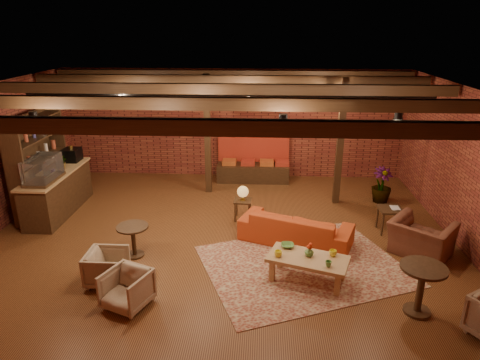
# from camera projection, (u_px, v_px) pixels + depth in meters

# --- Properties ---
(floor) EXTENTS (10.00, 10.00, 0.00)m
(floor) POSITION_uv_depth(u_px,v_px,m) (222.00, 235.00, 9.45)
(floor) COLOR #381C0E
(floor) RESTS_ON ground
(ceiling) EXTENTS (10.00, 8.00, 0.02)m
(ceiling) POSITION_uv_depth(u_px,v_px,m) (219.00, 89.00, 8.35)
(ceiling) COLOR black
(ceiling) RESTS_ON wall_back
(wall_back) EXTENTS (10.00, 0.02, 3.20)m
(wall_back) POSITION_uv_depth(u_px,v_px,m) (234.00, 124.00, 12.65)
(wall_back) COLOR maroon
(wall_back) RESTS_ON ground
(wall_front) EXTENTS (10.00, 0.02, 3.20)m
(wall_front) POSITION_uv_depth(u_px,v_px,m) (188.00, 270.00, 5.15)
(wall_front) COLOR maroon
(wall_front) RESTS_ON ground
(wall_right) EXTENTS (0.02, 8.00, 3.20)m
(wall_right) POSITION_uv_depth(u_px,v_px,m) (466.00, 170.00, 8.65)
(wall_right) COLOR maroon
(wall_right) RESTS_ON ground
(ceiling_beams) EXTENTS (9.80, 6.40, 0.22)m
(ceiling_beams) POSITION_uv_depth(u_px,v_px,m) (219.00, 95.00, 8.39)
(ceiling_beams) COLOR black
(ceiling_beams) RESTS_ON ceiling
(ceiling_pipe) EXTENTS (9.60, 0.12, 0.12)m
(ceiling_pipe) POSITION_uv_depth(u_px,v_px,m) (226.00, 94.00, 9.97)
(ceiling_pipe) COLOR black
(ceiling_pipe) RESTS_ON ceiling
(post_left) EXTENTS (0.16, 0.16, 3.20)m
(post_left) POSITION_uv_depth(u_px,v_px,m) (208.00, 135.00, 11.37)
(post_left) COLOR black
(post_left) RESTS_ON ground
(post_right) EXTENTS (0.16, 0.16, 3.20)m
(post_right) POSITION_uv_depth(u_px,v_px,m) (340.00, 143.00, 10.63)
(post_right) COLOR black
(post_right) RESTS_ON ground
(service_counter) EXTENTS (0.80, 2.50, 1.60)m
(service_counter) POSITION_uv_depth(u_px,v_px,m) (56.00, 182.00, 10.33)
(service_counter) COLOR black
(service_counter) RESTS_ON ground
(plant_counter) EXTENTS (0.35, 0.39, 0.30)m
(plant_counter) POSITION_uv_depth(u_px,v_px,m) (61.00, 163.00, 10.37)
(plant_counter) COLOR #337F33
(plant_counter) RESTS_ON service_counter
(shelving_hutch) EXTENTS (0.52, 2.00, 2.40)m
(shelving_hutch) POSITION_uv_depth(u_px,v_px,m) (40.00, 164.00, 10.31)
(shelving_hutch) COLOR black
(shelving_hutch) RESTS_ON ground
(banquette) EXTENTS (2.10, 0.70, 1.00)m
(banquette) POSITION_uv_depth(u_px,v_px,m) (253.00, 164.00, 12.58)
(banquette) COLOR #A92D1C
(banquette) RESTS_ON ground
(service_sign) EXTENTS (0.86, 0.06, 0.30)m
(service_sign) POSITION_uv_depth(u_px,v_px,m) (253.00, 104.00, 11.52)
(service_sign) COLOR orange
(service_sign) RESTS_ON ceiling
(ceiling_spotlights) EXTENTS (6.40, 4.40, 0.28)m
(ceiling_spotlights) POSITION_uv_depth(u_px,v_px,m) (219.00, 106.00, 8.47)
(ceiling_spotlights) COLOR black
(ceiling_spotlights) RESTS_ON ceiling
(rug) EXTENTS (4.42, 3.95, 0.01)m
(rug) POSITION_uv_depth(u_px,v_px,m) (303.00, 266.00, 8.24)
(rug) COLOR maroon
(rug) RESTS_ON floor
(sofa) EXTENTS (2.50, 1.68, 0.68)m
(sofa) POSITION_uv_depth(u_px,v_px,m) (296.00, 227.00, 9.04)
(sofa) COLOR #A93A17
(sofa) RESTS_ON floor
(coffee_table) EXTENTS (1.56, 1.12, 0.73)m
(coffee_table) POSITION_uv_depth(u_px,v_px,m) (307.00, 260.00, 7.64)
(coffee_table) COLOR #976D46
(coffee_table) RESTS_ON floor
(side_table_lamp) EXTENTS (0.43, 0.43, 0.85)m
(side_table_lamp) POSITION_uv_depth(u_px,v_px,m) (243.00, 194.00, 9.98)
(side_table_lamp) COLOR black
(side_table_lamp) RESTS_ON floor
(round_table_left) EXTENTS (0.63, 0.63, 0.65)m
(round_table_left) POSITION_uv_depth(u_px,v_px,m) (133.00, 236.00, 8.46)
(round_table_left) COLOR black
(round_table_left) RESTS_ON floor
(armchair_a) EXTENTS (0.63, 0.67, 0.69)m
(armchair_a) POSITION_uv_depth(u_px,v_px,m) (107.00, 266.00, 7.60)
(armchair_a) COLOR #C0AE95
(armchair_a) RESTS_ON floor
(armchair_b) EXTENTS (0.87, 0.85, 0.70)m
(armchair_b) POSITION_uv_depth(u_px,v_px,m) (127.00, 287.00, 6.97)
(armchair_b) COLOR #C0AE95
(armchair_b) RESTS_ON floor
(armchair_right) EXTENTS (1.32, 1.27, 0.97)m
(armchair_right) POSITION_uv_depth(u_px,v_px,m) (422.00, 233.00, 8.50)
(armchair_right) COLOR brown
(armchair_right) RESTS_ON floor
(side_table_book) EXTENTS (0.53, 0.53, 0.59)m
(side_table_book) POSITION_uv_depth(u_px,v_px,m) (390.00, 210.00, 9.44)
(side_table_book) COLOR black
(side_table_book) RESTS_ON floor
(round_table_right) EXTENTS (0.72, 0.72, 0.84)m
(round_table_right) POSITION_uv_depth(u_px,v_px,m) (422.00, 282.00, 6.73)
(round_table_right) COLOR black
(round_table_right) RESTS_ON floor
(plant_tall) EXTENTS (1.95, 1.95, 2.79)m
(plant_tall) POSITION_uv_depth(u_px,v_px,m) (386.00, 151.00, 10.75)
(plant_tall) COLOR #4C7F4C
(plant_tall) RESTS_ON floor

